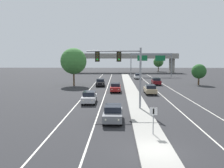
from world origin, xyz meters
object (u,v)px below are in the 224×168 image
at_px(car_oncoming_silver, 89,97).
at_px(car_receding_darkred, 156,81).
at_px(overhead_signal_mast, 124,65).
at_px(car_oncoming_grey, 113,113).
at_px(tree_far_right_b, 199,71).
at_px(car_receding_tan, 150,89).
at_px(tree_far_right_c, 158,62).
at_px(median_sign_post, 153,116).
at_px(tree_far_left_c, 74,61).
at_px(car_oncoming_black, 100,82).
at_px(car_receding_white, 138,76).
at_px(highway_sign_gantry, 151,57).
at_px(car_oncoming_red, 116,87).

relative_size(car_oncoming_silver, car_receding_darkred, 1.00).
xyz_separation_m(overhead_signal_mast, car_oncoming_grey, (-1.13, -5.74, -4.45)).
bearing_deg(tree_far_right_b, car_receding_tan, -132.23).
distance_m(car_oncoming_silver, tree_far_right_c, 78.36).
relative_size(car_oncoming_grey, tree_far_right_b, 0.96).
height_order(median_sign_post, tree_far_right_b, tree_far_right_b).
bearing_deg(tree_far_left_c, tree_far_right_c, 63.45).
bearing_deg(car_oncoming_black, car_receding_white, 62.65).
xyz_separation_m(car_receding_tan, car_receding_darkred, (3.19, 14.20, 0.00)).
xyz_separation_m(car_oncoming_black, tree_far_left_c, (-5.91, 0.99, 4.55)).
relative_size(highway_sign_gantry, tree_far_right_c, 2.11).
relative_size(car_oncoming_silver, tree_far_right_b, 0.96).
bearing_deg(car_oncoming_silver, highway_sign_gantry, 72.79).
bearing_deg(tree_far_right_c, median_sign_post, -99.38).
distance_m(overhead_signal_mast, car_oncoming_red, 15.70).
distance_m(car_oncoming_red, car_receding_white, 27.60).
distance_m(car_oncoming_red, tree_far_right_c, 66.80).
height_order(car_oncoming_silver, car_receding_white, same).
relative_size(median_sign_post, tree_far_right_b, 0.47).
bearing_deg(car_oncoming_black, overhead_signal_mast, -79.52).
bearing_deg(car_receding_darkred, car_oncoming_black, -166.50).
height_order(car_receding_tan, tree_far_right_b, tree_far_right_b).
bearing_deg(tree_far_right_c, car_oncoming_red, -105.65).
height_order(car_receding_tan, car_receding_darkred, same).
xyz_separation_m(car_receding_darkred, highway_sign_gantry, (2.06, 24.45, 5.34)).
bearing_deg(tree_far_left_c, car_oncoming_red, -46.53).
bearing_deg(tree_far_left_c, overhead_signal_mast, -67.39).
relative_size(median_sign_post, car_oncoming_black, 0.49).
bearing_deg(overhead_signal_mast, median_sign_post, -78.07).
bearing_deg(car_receding_white, tree_far_right_c, 72.28).
height_order(overhead_signal_mast, car_receding_darkred, overhead_signal_mast).
distance_m(car_receding_darkred, car_receding_white, 15.49).
bearing_deg(car_receding_white, car_oncoming_grey, -97.33).
bearing_deg(tree_far_right_b, car_oncoming_grey, -119.98).
bearing_deg(car_oncoming_grey, highway_sign_gantry, 78.87).
distance_m(overhead_signal_mast, car_receding_darkred, 28.27).
xyz_separation_m(median_sign_post, car_oncoming_silver, (-6.70, 14.14, -0.77)).
relative_size(car_receding_darkred, car_receding_white, 1.01).
xyz_separation_m(overhead_signal_mast, car_receding_white, (5.00, 41.94, -4.45)).
distance_m(car_receding_tan, car_receding_darkred, 14.55).
bearing_deg(car_oncoming_silver, car_oncoming_grey, -70.58).
distance_m(highway_sign_gantry, tree_far_left_c, 33.39).
xyz_separation_m(overhead_signal_mast, car_oncoming_black, (-4.40, 23.76, -4.45)).
bearing_deg(car_receding_darkred, tree_far_right_c, 80.37).
bearing_deg(overhead_signal_mast, car_receding_white, 83.20).
height_order(overhead_signal_mast, car_oncoming_silver, overhead_signal_mast).
distance_m(car_oncoming_red, tree_far_left_c, 14.18).
xyz_separation_m(overhead_signal_mast, car_receding_darkred, (8.01, 26.74, -4.45)).
height_order(car_oncoming_silver, tree_far_right_c, tree_far_right_c).
bearing_deg(tree_far_left_c, tree_far_right_b, 3.44).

